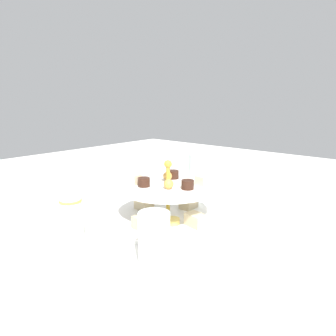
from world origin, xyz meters
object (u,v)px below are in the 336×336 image
tiered_serving_stand (168,205)px  butter_knife_left (289,231)px  water_glass_tall_right (198,175)px  teacup_with_saucer (71,209)px  water_glass_mid_back (154,240)px  water_glass_short_left (69,225)px  butter_knife_right (112,193)px

tiered_serving_stand → butter_knife_left: (0.26, 0.13, -0.04)m
butter_knife_left → water_glass_tall_right: bearing=42.8°
teacup_with_saucer → butter_knife_left: size_ratio=0.53×
water_glass_mid_back → tiered_serving_stand: bearing=124.2°
water_glass_tall_right → teacup_with_saucer: 0.41m
water_glass_short_left → butter_knife_left: water_glass_short_left is taller
water_glass_tall_right → water_glass_short_left: 0.46m
tiered_serving_stand → water_glass_mid_back: bearing=-55.8°
butter_knife_left → water_glass_mid_back: size_ratio=1.61×
tiered_serving_stand → water_glass_tall_right: size_ratio=2.26×
water_glass_short_left → water_glass_mid_back: size_ratio=0.62×
water_glass_short_left → butter_knife_left: (0.36, 0.36, -0.03)m
teacup_with_saucer → butter_knife_right: 0.22m
water_glass_short_left → butter_knife_left: size_ratio=0.38×
water_glass_short_left → teacup_with_saucer: 0.14m
tiered_serving_stand → water_glass_tall_right: tiered_serving_stand is taller
water_glass_short_left → water_glass_mid_back: water_glass_mid_back is taller
teacup_with_saucer → butter_knife_right: size_ratio=0.53×
water_glass_short_left → butter_knife_right: 0.34m
butter_knife_left → water_glass_short_left: bearing=104.6°
tiered_serving_stand → water_glass_short_left: 0.25m
water_glass_short_left → butter_knife_right: (-0.20, 0.28, -0.03)m
butter_knife_left → tiered_serving_stand: bearing=86.6°
water_glass_tall_right → water_glass_mid_back: bearing=-64.8°
water_glass_tall_right → water_glass_short_left: (-0.02, -0.46, -0.03)m
butter_knife_left → butter_knife_right: bearing=68.1°
teacup_with_saucer → butter_knife_right: bearing=112.1°
water_glass_tall_right → tiered_serving_stand: bearing=-72.8°
butter_knife_left → butter_knife_right: (-0.56, -0.08, 0.00)m
tiered_serving_stand → butter_knife_right: 0.30m
water_glass_tall_right → butter_knife_right: size_ratio=0.79×
water_glass_tall_right → water_glass_mid_back: size_ratio=1.27×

